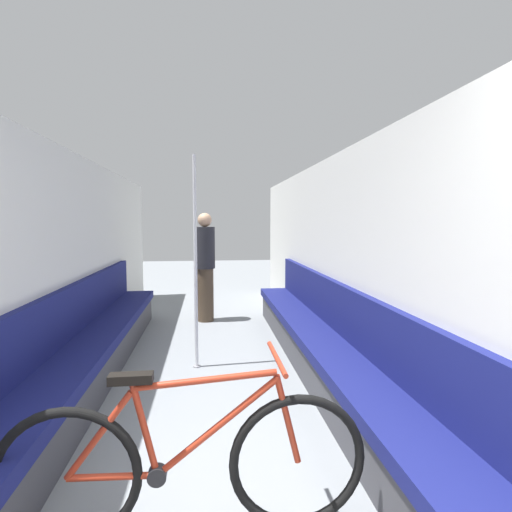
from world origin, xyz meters
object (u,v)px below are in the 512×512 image
Objects in this scene: bench_seat_row_left at (84,358)px; grab_pole_near at (195,266)px; bench_seat_row_right at (324,348)px; bicycle at (186,465)px; passenger_standing at (205,266)px.

grab_pole_near reaches higher than bench_seat_row_left.
bench_seat_row_right is (2.23, 0.00, 0.00)m from bench_seat_row_left.
grab_pole_near is at bearing 99.24° from bicycle.
bicycle is 2.39m from grab_pole_near.
grab_pole_near reaches higher than bicycle.
bicycle is (1.01, -1.83, 0.07)m from bench_seat_row_left.
passenger_standing is (-1.15, 2.41, 0.55)m from bench_seat_row_right.
bench_seat_row_right is 2.20m from bicycle.
grab_pole_near is 1.33× the size of passenger_standing.
bench_seat_row_left reaches higher than bicycle.
bench_seat_row_right is 2.41× the size of grab_pole_near.
passenger_standing is (1.08, 2.41, 0.55)m from bench_seat_row_left.
passenger_standing is (0.08, 1.95, -0.22)m from grab_pole_near.
bench_seat_row_right is at bearing -20.25° from grab_pole_near.
grab_pole_near reaches higher than passenger_standing.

